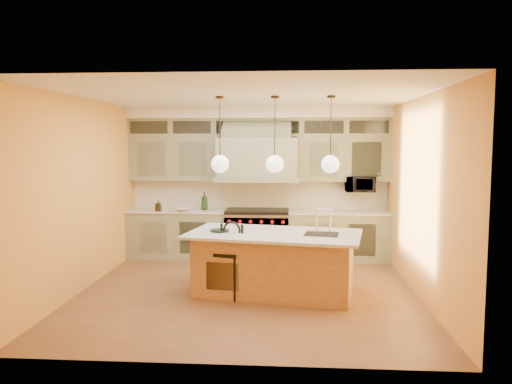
# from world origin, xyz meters

# --- Properties ---
(floor) EXTENTS (5.00, 5.00, 0.00)m
(floor) POSITION_xyz_m (0.00, 0.00, 0.00)
(floor) COLOR brown
(floor) RESTS_ON ground
(ceiling) EXTENTS (5.00, 5.00, 0.00)m
(ceiling) POSITION_xyz_m (0.00, 0.00, 2.90)
(ceiling) COLOR white
(ceiling) RESTS_ON wall_back
(wall_back) EXTENTS (5.00, 0.00, 5.00)m
(wall_back) POSITION_xyz_m (0.00, 2.50, 1.45)
(wall_back) COLOR gold
(wall_back) RESTS_ON ground
(wall_front) EXTENTS (5.00, 0.00, 5.00)m
(wall_front) POSITION_xyz_m (0.00, -2.50, 1.45)
(wall_front) COLOR gold
(wall_front) RESTS_ON ground
(wall_left) EXTENTS (0.00, 5.00, 5.00)m
(wall_left) POSITION_xyz_m (-2.50, 0.00, 1.45)
(wall_left) COLOR gold
(wall_left) RESTS_ON ground
(wall_right) EXTENTS (0.00, 5.00, 5.00)m
(wall_right) POSITION_xyz_m (2.50, 0.00, 1.45)
(wall_right) COLOR gold
(wall_right) RESTS_ON ground
(back_cabinetry) EXTENTS (5.00, 0.77, 2.90)m
(back_cabinetry) POSITION_xyz_m (0.00, 2.23, 1.43)
(back_cabinetry) COLOR #767C5C
(back_cabinetry) RESTS_ON floor
(range) EXTENTS (1.20, 0.74, 0.96)m
(range) POSITION_xyz_m (0.00, 2.14, 0.49)
(range) COLOR silver
(range) RESTS_ON floor
(kitchen_island) EXTENTS (2.68, 1.73, 1.35)m
(kitchen_island) POSITION_xyz_m (0.40, -0.06, 0.47)
(kitchen_island) COLOR #975E35
(kitchen_island) RESTS_ON floor
(counter_stool) EXTENTS (0.46, 0.46, 1.09)m
(counter_stool) POSITION_xyz_m (-0.25, -0.27, 0.62)
(counter_stool) COLOR black
(counter_stool) RESTS_ON floor
(microwave) EXTENTS (0.54, 0.37, 0.30)m
(microwave) POSITION_xyz_m (1.95, 2.25, 1.45)
(microwave) COLOR black
(microwave) RESTS_ON back_cabinetry
(oil_bottle_a) EXTENTS (0.14, 0.14, 0.34)m
(oil_bottle_a) POSITION_xyz_m (-1.02, 2.15, 1.11)
(oil_bottle_a) COLOR #193414
(oil_bottle_a) RESTS_ON back_cabinetry
(oil_bottle_b) EXTENTS (0.11, 0.11, 0.22)m
(oil_bottle_b) POSITION_xyz_m (-1.86, 1.92, 1.05)
(oil_bottle_b) COLOR black
(oil_bottle_b) RESTS_ON back_cabinetry
(fruit_bowl) EXTENTS (0.27, 0.27, 0.07)m
(fruit_bowl) POSITION_xyz_m (-1.39, 1.92, 0.97)
(fruit_bowl) COLOR silver
(fruit_bowl) RESTS_ON back_cabinetry
(cup) EXTENTS (0.11, 0.11, 0.10)m
(cup) POSITION_xyz_m (-0.12, 0.05, 0.97)
(cup) COLOR silver
(cup) RESTS_ON kitchen_island
(pendant_left) EXTENTS (0.26, 0.26, 1.11)m
(pendant_left) POSITION_xyz_m (-0.40, -0.06, 1.95)
(pendant_left) COLOR #2D2319
(pendant_left) RESTS_ON ceiling
(pendant_center) EXTENTS (0.26, 0.26, 1.11)m
(pendant_center) POSITION_xyz_m (0.40, -0.06, 1.95)
(pendant_center) COLOR #2D2319
(pendant_center) RESTS_ON ceiling
(pendant_right) EXTENTS (0.26, 0.26, 1.11)m
(pendant_right) POSITION_xyz_m (1.20, -0.06, 1.95)
(pendant_right) COLOR #2D2319
(pendant_right) RESTS_ON ceiling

